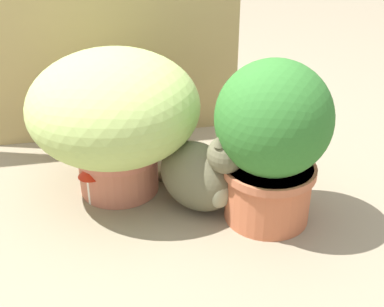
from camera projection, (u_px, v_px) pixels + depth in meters
The scene contains 6 objects.
ground_plane at pixel (147, 215), 1.59m from camera, with size 6.00×6.00×0.00m, color gray.
cardboard_backdrop at pixel (111, 49), 1.92m from camera, with size 0.98×0.03×0.70m, color tan.
grass_planter at pixel (114, 113), 1.60m from camera, with size 0.53×0.53×0.47m.
leafy_planter at pixel (272, 138), 1.46m from camera, with size 0.33×0.33×0.50m.
cat at pixel (201, 175), 1.57m from camera, with size 0.29×0.37×0.32m.
mushroom_ornament_red at pixel (91, 176), 1.61m from camera, with size 0.08×0.08×0.14m.
Camera 1 is at (-0.12, -1.31, 0.93)m, focal length 48.35 mm.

